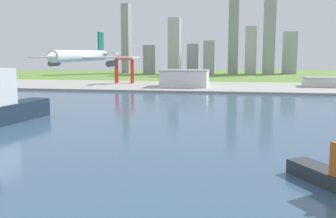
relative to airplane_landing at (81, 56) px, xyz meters
name	(u,v)px	position (x,y,z in m)	size (l,w,h in m)	color
ground_plane	(178,109)	(6.39, 185.17, -43.40)	(2400.00, 2400.00, 0.00)	olive
water_bay	(165,121)	(6.39, 125.17, -43.32)	(840.00, 360.00, 0.15)	#385675
industrial_pier	(199,87)	(6.39, 375.17, -42.15)	(840.00, 140.00, 2.50)	#A4A09C
airplane_landing	(81,56)	(0.00, 0.00, 0.00)	(37.38, 42.23, 12.10)	silver
cargo_ship	(6,103)	(-91.72, 103.69, -30.84)	(24.18, 63.27, 44.09)	#192838
port_crane_red	(124,63)	(-97.57, 398.86, -14.37)	(24.24, 36.36, 36.99)	red
warehouse_main	(185,78)	(-10.53, 361.57, -30.71)	(57.61, 41.39, 20.33)	white
warehouse_annex	(322,82)	(155.76, 387.27, -35.19)	(44.67, 32.89, 11.36)	silver
distant_skyline	(214,46)	(7.36, 700.93, 12.51)	(354.94, 71.81, 155.65)	gray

